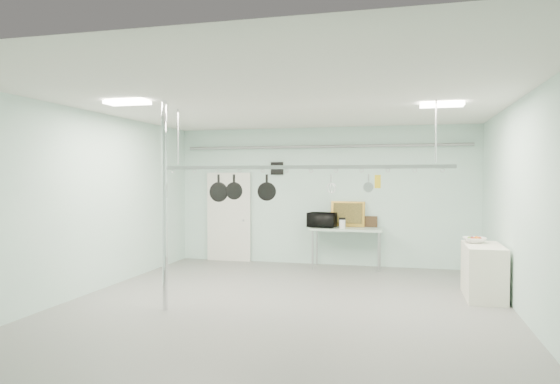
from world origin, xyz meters
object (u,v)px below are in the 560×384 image
(pot_rack, at_px, (299,165))
(coffee_canister, at_px, (342,224))
(skillet_left, at_px, (219,188))
(skillet_right, at_px, (267,187))
(side_cabinet, at_px, (483,271))
(microwave, at_px, (322,220))
(prep_table, at_px, (347,231))
(skillet_mid, at_px, (234,186))
(chrome_pole, at_px, (165,206))
(fruit_bowl, at_px, (474,240))

(pot_rack, xyz_separation_m, coffee_canister, (0.33, 3.12, -1.22))
(skillet_left, distance_m, skillet_right, 0.84)
(coffee_canister, distance_m, skillet_left, 3.65)
(side_cabinet, distance_m, microwave, 3.86)
(pot_rack, height_order, skillet_left, pot_rack)
(side_cabinet, bearing_deg, microwave, 144.56)
(prep_table, relative_size, skillet_mid, 4.01)
(pot_rack, distance_m, skillet_mid, 1.15)
(chrome_pole, xyz_separation_m, side_cabinet, (4.85, 2.00, -1.15))
(skillet_mid, bearing_deg, prep_table, 65.95)
(pot_rack, bearing_deg, microwave, 92.65)
(pot_rack, bearing_deg, coffee_canister, 84.02)
(skillet_mid, bearing_deg, coffee_canister, 65.80)
(microwave, bearing_deg, pot_rack, 103.41)
(skillet_mid, bearing_deg, side_cabinet, 15.57)
(microwave, xyz_separation_m, skillet_mid, (-0.95, -3.31, 0.81))
(side_cabinet, relative_size, skillet_left, 2.61)
(side_cabinet, distance_m, skillet_right, 3.92)
(side_cabinet, xyz_separation_m, skillet_left, (-4.32, -1.10, 1.41))
(side_cabinet, xyz_separation_m, pot_rack, (-2.95, -1.10, 1.78))
(prep_table, distance_m, skillet_left, 3.88)
(chrome_pole, height_order, fruit_bowl, chrome_pole)
(fruit_bowl, distance_m, skillet_left, 4.50)
(fruit_bowl, height_order, skillet_mid, skillet_mid)
(microwave, height_order, skillet_left, skillet_left)
(side_cabinet, relative_size, pot_rack, 0.25)
(pot_rack, height_order, microwave, pot_rack)
(skillet_left, relative_size, skillet_mid, 1.15)
(fruit_bowl, relative_size, skillet_right, 0.94)
(microwave, bearing_deg, skillet_mid, 84.81)
(coffee_canister, xyz_separation_m, skillet_right, (-0.86, -3.12, 0.87))
(side_cabinet, xyz_separation_m, coffee_canister, (-2.62, 2.02, 0.56))
(prep_table, distance_m, side_cabinet, 3.39)
(skillet_left, bearing_deg, side_cabinet, 16.90)
(coffee_canister, bearing_deg, pot_rack, -95.98)
(coffee_canister, distance_m, skillet_mid, 3.54)
(pot_rack, height_order, coffee_canister, pot_rack)
(chrome_pole, height_order, skillet_mid, chrome_pole)
(prep_table, height_order, pot_rack, pot_rack)
(skillet_left, xyz_separation_m, skillet_mid, (0.27, 0.00, 0.03))
(pot_rack, height_order, skillet_right, pot_rack)
(microwave, height_order, skillet_right, skillet_right)
(fruit_bowl, relative_size, skillet_mid, 0.98)
(side_cabinet, height_order, skillet_mid, skillet_mid)
(microwave, bearing_deg, fruit_bowl, 157.28)
(chrome_pole, distance_m, prep_table, 4.85)
(chrome_pole, bearing_deg, microwave, 67.46)
(skillet_left, bearing_deg, skillet_right, 2.62)
(skillet_left, relative_size, skillet_right, 1.11)
(prep_table, bearing_deg, skillet_left, -118.22)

